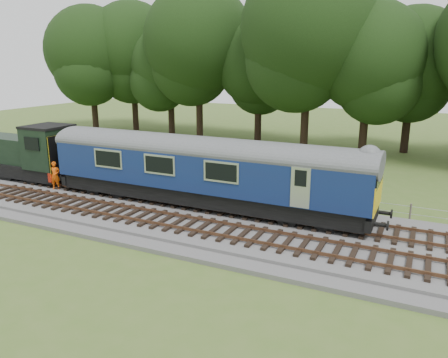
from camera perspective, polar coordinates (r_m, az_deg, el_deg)
The scene contains 9 objects.
ground at distance 21.29m, azimuth 5.93°, elevation -7.03°, with size 120.00×120.00×0.00m, color #476726.
ballast at distance 21.23m, azimuth 5.94°, elevation -6.59°, with size 70.00×7.00×0.35m, color #4C4C4F.
track_north at distance 22.39m, azimuth 7.18°, elevation -4.81°, with size 67.20×2.40×0.21m.
track_south at distance 19.74m, azimuth 4.37°, elevation -7.51°, with size 67.20×2.40×0.21m.
fence at distance 25.33m, azimuth 9.39°, elevation -3.51°, with size 64.00×0.12×1.00m, color #6B6054, non-canonical shape.
tree_line at distance 41.92m, azimuth 16.21°, elevation 3.49°, with size 70.00×8.00×18.00m, color black, non-canonical shape.
dmu_railcar at distance 23.42m, azimuth -2.81°, elevation 1.78°, with size 18.05×2.86×3.88m.
shunter_loco at distance 32.44m, azimuth -25.04°, elevation 2.97°, with size 8.92×2.60×3.38m.
worker at distance 28.77m, azimuth -21.20°, elevation 0.43°, with size 0.63×0.41×1.73m, color #FF5B0D.
Camera 1 is at (6.50, -18.64, 7.98)m, focal length 35.00 mm.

